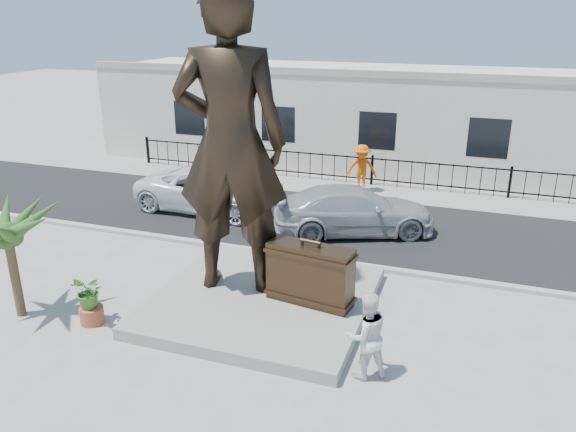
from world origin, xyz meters
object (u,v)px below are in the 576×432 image
object	(u,v)px
suitcase	(310,274)
tourist	(366,336)
car_white	(211,190)
statue	(230,143)

from	to	relation	value
suitcase	tourist	xyz separation A→B (m)	(1.81, -2.08, -0.10)
tourist	car_white	world-z (taller)	tourist
suitcase	car_white	distance (m)	8.33
statue	tourist	xyz separation A→B (m)	(3.92, -2.32, -3.11)
tourist	car_white	distance (m)	11.08
statue	car_white	size ratio (longest dim) A/B	1.35
suitcase	statue	bearing A→B (deg)	-178.23
statue	car_white	world-z (taller)	statue
statue	suitcase	world-z (taller)	statue
car_white	suitcase	bearing A→B (deg)	-134.35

